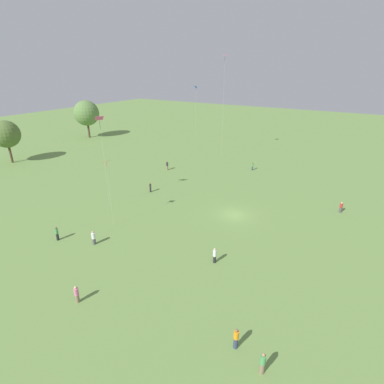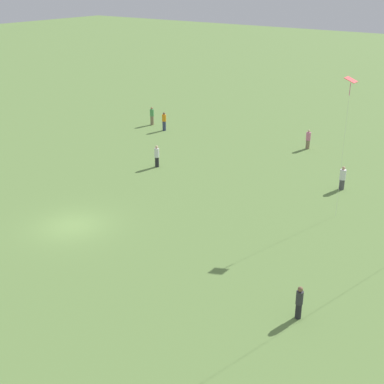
% 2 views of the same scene
% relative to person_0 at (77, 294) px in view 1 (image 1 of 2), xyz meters
% --- Properties ---
extents(ground_plane, '(240.00, 240.00, 0.00)m').
position_rel_person_0_xyz_m(ground_plane, '(22.88, -5.06, -0.85)').
color(ground_plane, '#6B8E47').
extents(tree_1, '(5.70, 5.70, 9.08)m').
position_rel_person_0_xyz_m(tree_1, '(20.74, 46.60, 5.36)').
color(tree_1, brown).
rests_on(tree_1, ground_plane).
extents(tree_2, '(7.09, 7.09, 10.58)m').
position_rel_person_0_xyz_m(tree_2, '(46.77, 51.98, 6.17)').
color(tree_2, brown).
rests_on(tree_2, ground_plane).
extents(person_0, '(0.46, 0.46, 1.73)m').
position_rel_person_0_xyz_m(person_0, '(0.00, 0.00, 0.00)').
color(person_0, '#847056').
rests_on(person_0, ground_plane).
extents(person_1, '(0.48, 0.48, 1.82)m').
position_rel_person_0_xyz_m(person_1, '(2.96, -13.91, 0.05)').
color(person_1, '#333D5B').
rests_on(person_1, ground_plane).
extents(person_2, '(0.37, 0.37, 1.62)m').
position_rel_person_0_xyz_m(person_2, '(43.01, -0.03, -0.03)').
color(person_2, '#333D5B').
rests_on(person_2, ground_plane).
extents(person_3, '(0.40, 0.40, 1.64)m').
position_rel_person_0_xyz_m(person_3, '(23.32, 10.39, -0.02)').
color(person_3, '#232328').
rests_on(person_3, ground_plane).
extents(person_4, '(0.63, 0.63, 1.81)m').
position_rel_person_0_xyz_m(person_4, '(34.17, 14.74, 0.04)').
color(person_4, '#847056').
rests_on(person_4, ground_plane).
extents(person_5, '(0.52, 0.52, 1.79)m').
position_rel_person_0_xyz_m(person_5, '(5.68, 10.53, 0.04)').
color(person_5, '#232328').
rests_on(person_5, ground_plane).
extents(person_6, '(0.57, 0.57, 1.60)m').
position_rel_person_0_xyz_m(person_6, '(31.53, -17.69, -0.06)').
color(person_6, '#4C4C51').
rests_on(person_6, ground_plane).
extents(person_7, '(0.53, 0.53, 1.78)m').
position_rel_person_0_xyz_m(person_7, '(11.52, -7.72, 0.04)').
color(person_7, '#232328').
rests_on(person_7, ground_plane).
extents(person_8, '(0.53, 0.53, 1.74)m').
position_rel_person_0_xyz_m(person_8, '(7.34, 6.06, -0.00)').
color(person_8, '#4C4C51').
rests_on(person_8, ground_plane).
extents(person_9, '(0.47, 0.47, 1.83)m').
position_rel_person_0_xyz_m(person_9, '(2.05, -16.24, 0.05)').
color(person_9, '#847056').
rests_on(person_9, ground_plane).
extents(kite_0, '(0.69, 0.65, 8.86)m').
position_rel_person_0_xyz_m(kite_0, '(11.86, 7.49, 7.43)').
color(kite_0, red).
rests_on(kite_0, ground_plane).
extents(kite_1, '(0.77, 0.88, 15.10)m').
position_rel_person_0_xyz_m(kite_1, '(52.93, 19.18, 12.95)').
color(kite_1, blue).
rests_on(kite_1, ground_plane).
extents(kite_2, '(1.13, 1.13, 21.65)m').
position_rel_person_0_xyz_m(kite_2, '(48.21, 9.52, 18.99)').
color(kite_2, '#E54C99').
rests_on(kite_2, ground_plane).
extents(kite_3, '(1.39, 1.33, 13.30)m').
position_rel_person_0_xyz_m(kite_3, '(15.85, 12.28, 11.70)').
color(kite_3, '#E54C99').
rests_on(kite_3, ground_plane).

